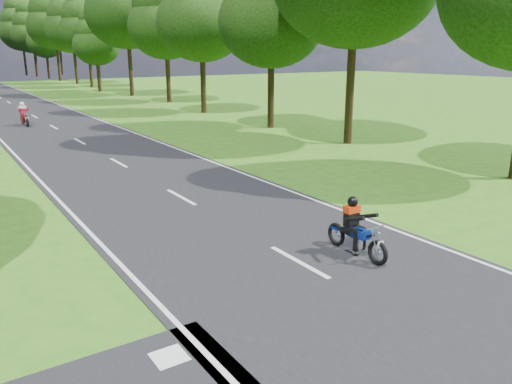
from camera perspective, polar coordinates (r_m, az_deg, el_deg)
ground at (r=9.69m, az=12.39°, el=-11.90°), size 160.00×160.00×0.00m
main_road at (r=56.40m, az=-27.24°, el=9.58°), size 7.00×140.00×0.02m
road_markings at (r=54.53m, az=-27.15°, el=9.45°), size 7.40×140.00×0.01m
rider_near_blue at (r=11.34m, az=11.47°, el=-3.91°), size 0.55×1.60×1.32m
rider_far_red at (r=34.01m, az=-25.01°, el=8.09°), size 0.63×1.74×1.44m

